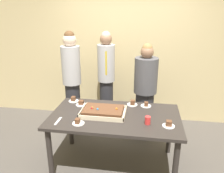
{
  "coord_description": "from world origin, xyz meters",
  "views": [
    {
      "loc": [
        0.38,
        -2.69,
        2.14
      ],
      "look_at": [
        -0.06,
        0.15,
        1.13
      ],
      "focal_mm": 36.2,
      "sensor_mm": 36.0,
      "label": 1
    }
  ],
  "objects_px": {
    "plated_slice_near_left": "(73,100)",
    "person_serving_front": "(106,78)",
    "plated_slice_near_right": "(146,105)",
    "plated_slice_center_front": "(78,122)",
    "plated_slice_far_right": "(169,124)",
    "party_table": "(115,121)",
    "person_green_shirt_behind": "(145,92)",
    "drink_cup_nearest": "(148,120)",
    "person_striped_tie_right": "(72,81)",
    "cake_server_utensil": "(58,121)",
    "plated_slice_far_left": "(81,103)",
    "plated_slice_center_back": "(132,103)",
    "sheet_cake": "(103,111)"
  },
  "relations": [
    {
      "from": "plated_slice_center_back",
      "to": "person_serving_front",
      "type": "bearing_deg",
      "value": 124.83
    },
    {
      "from": "drink_cup_nearest",
      "to": "person_green_shirt_behind",
      "type": "height_order",
      "value": "person_green_shirt_behind"
    },
    {
      "from": "plated_slice_near_right",
      "to": "plated_slice_far_right",
      "type": "xyz_separation_m",
      "value": [
        0.28,
        -0.55,
        0.0
      ]
    },
    {
      "from": "person_striped_tie_right",
      "to": "plated_slice_far_right",
      "type": "bearing_deg",
      "value": 15.87
    },
    {
      "from": "person_green_shirt_behind",
      "to": "person_serving_front",
      "type": "bearing_deg",
      "value": -79.55
    },
    {
      "from": "plated_slice_near_left",
      "to": "person_serving_front",
      "type": "xyz_separation_m",
      "value": [
        0.37,
        0.76,
        0.13
      ]
    },
    {
      "from": "party_table",
      "to": "person_green_shirt_behind",
      "type": "xyz_separation_m",
      "value": [
        0.38,
        0.83,
        0.14
      ]
    },
    {
      "from": "plated_slice_near_right",
      "to": "plated_slice_far_left",
      "type": "bearing_deg",
      "value": -173.93
    },
    {
      "from": "plated_slice_center_front",
      "to": "plated_slice_near_right",
      "type": "bearing_deg",
      "value": 38.63
    },
    {
      "from": "sheet_cake",
      "to": "plated_slice_center_front",
      "type": "relative_size",
      "value": 3.96
    },
    {
      "from": "plated_slice_near_left",
      "to": "plated_slice_center_front",
      "type": "xyz_separation_m",
      "value": [
        0.28,
        -0.67,
        -0.0
      ]
    },
    {
      "from": "party_table",
      "to": "plated_slice_center_front",
      "type": "height_order",
      "value": "plated_slice_center_front"
    },
    {
      "from": "cake_server_utensil",
      "to": "sheet_cake",
      "type": "bearing_deg",
      "value": 28.71
    },
    {
      "from": "plated_slice_far_left",
      "to": "plated_slice_center_front",
      "type": "distance_m",
      "value": 0.57
    },
    {
      "from": "party_table",
      "to": "plated_slice_near_left",
      "type": "height_order",
      "value": "plated_slice_near_left"
    },
    {
      "from": "drink_cup_nearest",
      "to": "cake_server_utensil",
      "type": "distance_m",
      "value": 1.12
    },
    {
      "from": "plated_slice_near_left",
      "to": "plated_slice_center_back",
      "type": "xyz_separation_m",
      "value": [
        0.9,
        -0.0,
        0.0
      ]
    },
    {
      "from": "plated_slice_near_right",
      "to": "cake_server_utensil",
      "type": "bearing_deg",
      "value": -149.83
    },
    {
      "from": "plated_slice_far_right",
      "to": "plated_slice_center_front",
      "type": "bearing_deg",
      "value": -174.34
    },
    {
      "from": "plated_slice_near_left",
      "to": "person_green_shirt_behind",
      "type": "height_order",
      "value": "person_green_shirt_behind"
    },
    {
      "from": "plated_slice_far_right",
      "to": "drink_cup_nearest",
      "type": "relative_size",
      "value": 1.5
    },
    {
      "from": "party_table",
      "to": "person_striped_tie_right",
      "type": "xyz_separation_m",
      "value": [
        -0.85,
        0.79,
        0.26
      ]
    },
    {
      "from": "party_table",
      "to": "person_serving_front",
      "type": "distance_m",
      "value": 1.19
    },
    {
      "from": "plated_slice_far_left",
      "to": "person_striped_tie_right",
      "type": "height_order",
      "value": "person_striped_tie_right"
    },
    {
      "from": "plated_slice_far_left",
      "to": "cake_server_utensil",
      "type": "relative_size",
      "value": 0.75
    },
    {
      "from": "plated_slice_far_left",
      "to": "person_serving_front",
      "type": "bearing_deg",
      "value": 75.77
    },
    {
      "from": "drink_cup_nearest",
      "to": "person_green_shirt_behind",
      "type": "xyz_separation_m",
      "value": [
        -0.05,
        1.0,
        0.0
      ]
    },
    {
      "from": "party_table",
      "to": "plated_slice_near_right",
      "type": "xyz_separation_m",
      "value": [
        0.41,
        0.35,
        0.11
      ]
    },
    {
      "from": "plated_slice_far_left",
      "to": "person_striped_tie_right",
      "type": "xyz_separation_m",
      "value": [
        -0.31,
        0.54,
        0.15
      ]
    },
    {
      "from": "plated_slice_near_right",
      "to": "plated_slice_center_back",
      "type": "relative_size",
      "value": 1.0
    },
    {
      "from": "plated_slice_far_left",
      "to": "person_striped_tie_right",
      "type": "distance_m",
      "value": 0.64
    },
    {
      "from": "plated_slice_near_left",
      "to": "person_serving_front",
      "type": "bearing_deg",
      "value": 63.66
    },
    {
      "from": "drink_cup_nearest",
      "to": "cake_server_utensil",
      "type": "height_order",
      "value": "drink_cup_nearest"
    },
    {
      "from": "sheet_cake",
      "to": "cake_server_utensil",
      "type": "distance_m",
      "value": 0.6
    },
    {
      "from": "party_table",
      "to": "plated_slice_far_right",
      "type": "xyz_separation_m",
      "value": [
        0.68,
        -0.2,
        0.11
      ]
    },
    {
      "from": "drink_cup_nearest",
      "to": "person_striped_tie_right",
      "type": "relative_size",
      "value": 0.06
    },
    {
      "from": "plated_slice_near_right",
      "to": "plated_slice_far_left",
      "type": "xyz_separation_m",
      "value": [
        -0.95,
        -0.1,
        0.0
      ]
    },
    {
      "from": "party_table",
      "to": "plated_slice_near_left",
      "type": "bearing_deg",
      "value": 152.08
    },
    {
      "from": "plated_slice_near_left",
      "to": "person_striped_tie_right",
      "type": "bearing_deg",
      "value": 110.07
    },
    {
      "from": "plated_slice_near_right",
      "to": "plated_slice_center_front",
      "type": "xyz_separation_m",
      "value": [
        -0.82,
        -0.66,
        0.0
      ]
    },
    {
      "from": "drink_cup_nearest",
      "to": "plated_slice_near_left",
      "type": "bearing_deg",
      "value": 154.24
    },
    {
      "from": "plated_slice_center_front",
      "to": "cake_server_utensil",
      "type": "bearing_deg",
      "value": 174.91
    },
    {
      "from": "plated_slice_center_front",
      "to": "person_striped_tie_right",
      "type": "height_order",
      "value": "person_striped_tie_right"
    },
    {
      "from": "person_serving_front",
      "to": "plated_slice_far_right",
      "type": "bearing_deg",
      "value": 29.04
    },
    {
      "from": "plated_slice_center_back",
      "to": "person_striped_tie_right",
      "type": "bearing_deg",
      "value": 157.89
    },
    {
      "from": "person_serving_front",
      "to": "person_striped_tie_right",
      "type": "relative_size",
      "value": 0.98
    },
    {
      "from": "plated_slice_near_left",
      "to": "plated_slice_far_right",
      "type": "xyz_separation_m",
      "value": [
        1.38,
        -0.56,
        0.0
      ]
    },
    {
      "from": "plated_slice_far_left",
      "to": "cake_server_utensil",
      "type": "height_order",
      "value": "plated_slice_far_left"
    },
    {
      "from": "plated_slice_far_left",
      "to": "person_serving_front",
      "type": "relative_size",
      "value": 0.09
    },
    {
      "from": "plated_slice_near_left",
      "to": "cake_server_utensil",
      "type": "bearing_deg",
      "value": -89.15
    }
  ]
}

